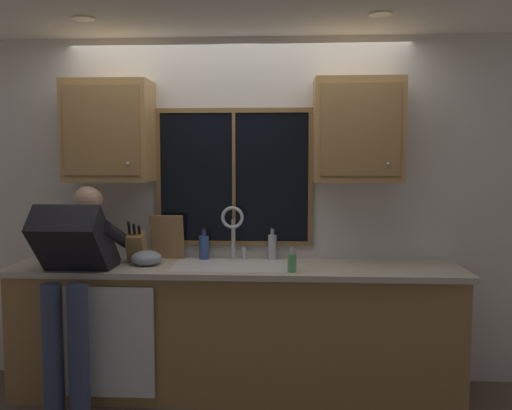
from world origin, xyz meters
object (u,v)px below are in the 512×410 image
bottle_tall_clear (272,246)px  knife_block (137,247)px  bottle_green_glass (204,247)px  soap_dispenser (292,262)px  mixing_bowl (147,258)px  person_standing (75,270)px  cutting_board (167,237)px

bottle_tall_clear → knife_block: bearing=-171.1°
knife_block → bottle_green_glass: knife_block is taller
soap_dispenser → bottle_green_glass: 0.77m
soap_dispenser → bottle_tall_clear: bottle_tall_clear is taller
knife_block → mixing_bowl: (0.10, -0.09, -0.06)m
person_standing → mixing_bowl: (0.41, 0.26, 0.04)m
mixing_bowl → bottle_tall_clear: bearing=15.4°
mixing_bowl → knife_block: bearing=137.0°
person_standing → bottle_tall_clear: 1.39m
person_standing → soap_dispenser: 1.44m
cutting_board → person_standing: bearing=-136.0°
person_standing → soap_dispenser: (1.43, 0.09, 0.05)m
knife_block → soap_dispenser: 1.15m
knife_block → cutting_board: cutting_board is taller
person_standing → soap_dispenser: bearing=3.5°
cutting_board → soap_dispenser: (0.92, -0.41, -0.10)m
person_standing → mixing_bowl: bearing=32.4°
cutting_board → soap_dispenser: size_ratio=2.01×
soap_dispenser → cutting_board: bearing=156.2°
bottle_tall_clear → soap_dispenser: bearing=-71.2°
person_standing → knife_block: person_standing is taller
knife_block → cutting_board: 0.25m
knife_block → bottle_tall_clear: 0.98m
mixing_bowl → bottle_tall_clear: size_ratio=0.89×
person_standing → mixing_bowl: person_standing is taller
knife_block → bottle_green_glass: bearing=17.8°
person_standing → cutting_board: 0.73m
soap_dispenser → person_standing: bearing=-176.5°
person_standing → knife_block: (0.32, 0.35, 0.10)m
knife_block → soap_dispenser: knife_block is taller
bottle_green_glass → knife_block: bearing=-162.2°
person_standing → cutting_board: bearing=44.0°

